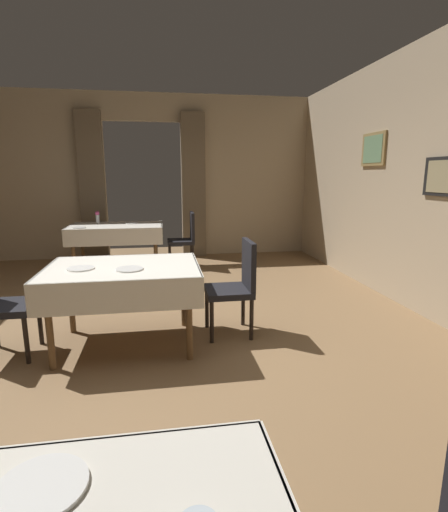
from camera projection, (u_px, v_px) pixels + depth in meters
The scene contains 12 objects.
ground at pixel (133, 349), 3.50m from camera, with size 10.08×10.08×0.00m, color olive.
wall_back at pixel (144, 176), 7.22m from camera, with size 6.40×0.27×3.00m.
dining_table_mid at pixel (123, 276), 3.46m from camera, with size 1.35×1.00×0.75m.
dining_table_far at pixel (117, 230), 6.29m from camera, with size 1.47×0.95×0.75m.
chair_mid_right at pixel (237, 283), 3.76m from camera, with size 0.44×0.44×0.93m.
chair_far_right at pixel (185, 237), 6.54m from camera, with size 0.45×0.44×0.93m.
plate_near_c at pixel (41, 487), 1.00m from camera, with size 0.24×0.24×0.01m, color white.
plate_mid_a at pixel (81, 268), 3.33m from camera, with size 0.23×0.23×0.01m, color white.
plate_mid_b at pixel (130, 269), 3.31m from camera, with size 0.23×0.23×0.01m, color white.
flower_vase_far at pixel (98, 217), 6.40m from camera, with size 0.07×0.07×0.21m.
plate_far_b at pixel (79, 228), 5.89m from camera, with size 0.20×0.20×0.01m, color white.
plate_far_c at pixel (132, 223), 6.45m from camera, with size 0.22×0.22×0.01m, color white.
Camera 1 is at (0.29, -3.34, 1.55)m, focal length 27.12 mm.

